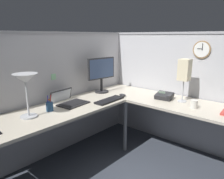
{
  "coord_description": "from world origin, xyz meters",
  "views": [
    {
      "loc": [
        -2.0,
        -1.48,
        1.53
      ],
      "look_at": [
        -0.12,
        0.15,
        0.91
      ],
      "focal_mm": 34.81,
      "sensor_mm": 36.0,
      "label": 1
    }
  ],
  "objects_px": {
    "computer_mouse": "(123,95)",
    "wall_clock": "(202,50)",
    "desk_lamp_dome": "(26,82)",
    "coffee_mug": "(194,104)",
    "office_phone": "(165,96)",
    "pen_cup": "(50,106)",
    "monitor": "(101,72)",
    "laptop": "(68,101)",
    "keyboard": "(110,100)",
    "desk_lamp_paper": "(184,71)"
  },
  "relations": [
    {
      "from": "wall_clock",
      "to": "office_phone",
      "type": "bearing_deg",
      "value": 136.57
    },
    {
      "from": "computer_mouse",
      "to": "monitor",
      "type": "bearing_deg",
      "value": 94.34
    },
    {
      "from": "laptop",
      "to": "wall_clock",
      "type": "relative_size",
      "value": 1.86
    },
    {
      "from": "desk_lamp_paper",
      "to": "coffee_mug",
      "type": "bearing_deg",
      "value": -127.17
    },
    {
      "from": "laptop",
      "to": "pen_cup",
      "type": "distance_m",
      "value": 0.32
    },
    {
      "from": "coffee_mug",
      "to": "monitor",
      "type": "bearing_deg",
      "value": 97.53
    },
    {
      "from": "keyboard",
      "to": "pen_cup",
      "type": "bearing_deg",
      "value": 159.01
    },
    {
      "from": "keyboard",
      "to": "wall_clock",
      "type": "height_order",
      "value": "wall_clock"
    },
    {
      "from": "computer_mouse",
      "to": "wall_clock",
      "type": "xyz_separation_m",
      "value": [
        0.58,
        -0.8,
        0.61
      ]
    },
    {
      "from": "laptop",
      "to": "computer_mouse",
      "type": "relative_size",
      "value": 3.94
    },
    {
      "from": "computer_mouse",
      "to": "office_phone",
      "type": "bearing_deg",
      "value": -62.63
    },
    {
      "from": "keyboard",
      "to": "desk_lamp_paper",
      "type": "xyz_separation_m",
      "value": [
        0.58,
        -0.7,
        0.37
      ]
    },
    {
      "from": "pen_cup",
      "to": "office_phone",
      "type": "bearing_deg",
      "value": -30.2
    },
    {
      "from": "monitor",
      "to": "desk_lamp_dome",
      "type": "bearing_deg",
      "value": -173.72
    },
    {
      "from": "desk_lamp_paper",
      "to": "desk_lamp_dome",
      "type": "bearing_deg",
      "value": 148.27
    },
    {
      "from": "desk_lamp_dome",
      "to": "coffee_mug",
      "type": "relative_size",
      "value": 4.64
    },
    {
      "from": "laptop",
      "to": "office_phone",
      "type": "height_order",
      "value": "laptop"
    },
    {
      "from": "office_phone",
      "to": "computer_mouse",
      "type": "bearing_deg",
      "value": 117.37
    },
    {
      "from": "monitor",
      "to": "pen_cup",
      "type": "distance_m",
      "value": 1.0
    },
    {
      "from": "pen_cup",
      "to": "keyboard",
      "type": "bearing_deg",
      "value": -18.95
    },
    {
      "from": "office_phone",
      "to": "coffee_mug",
      "type": "height_order",
      "value": "office_phone"
    },
    {
      "from": "computer_mouse",
      "to": "desk_lamp_dome",
      "type": "distance_m",
      "value": 1.3
    },
    {
      "from": "monitor",
      "to": "office_phone",
      "type": "bearing_deg",
      "value": -71.78
    },
    {
      "from": "coffee_mug",
      "to": "wall_clock",
      "type": "height_order",
      "value": "wall_clock"
    },
    {
      "from": "coffee_mug",
      "to": "laptop",
      "type": "bearing_deg",
      "value": 123.55
    },
    {
      "from": "monitor",
      "to": "desk_lamp_paper",
      "type": "relative_size",
      "value": 0.94
    },
    {
      "from": "laptop",
      "to": "office_phone",
      "type": "relative_size",
      "value": 1.81
    },
    {
      "from": "monitor",
      "to": "laptop",
      "type": "height_order",
      "value": "monitor"
    },
    {
      "from": "desk_lamp_paper",
      "to": "coffee_mug",
      "type": "height_order",
      "value": "desk_lamp_paper"
    },
    {
      "from": "desk_lamp_dome",
      "to": "wall_clock",
      "type": "height_order",
      "value": "wall_clock"
    },
    {
      "from": "coffee_mug",
      "to": "wall_clock",
      "type": "xyz_separation_m",
      "value": [
        0.44,
        0.12,
        0.58
      ]
    },
    {
      "from": "monitor",
      "to": "office_phone",
      "type": "relative_size",
      "value": 2.21
    },
    {
      "from": "office_phone",
      "to": "wall_clock",
      "type": "bearing_deg",
      "value": -43.43
    },
    {
      "from": "keyboard",
      "to": "pen_cup",
      "type": "relative_size",
      "value": 2.39
    },
    {
      "from": "monitor",
      "to": "wall_clock",
      "type": "height_order",
      "value": "wall_clock"
    },
    {
      "from": "computer_mouse",
      "to": "wall_clock",
      "type": "height_order",
      "value": "wall_clock"
    },
    {
      "from": "keyboard",
      "to": "desk_lamp_dome",
      "type": "height_order",
      "value": "desk_lamp_dome"
    },
    {
      "from": "monitor",
      "to": "keyboard",
      "type": "xyz_separation_m",
      "value": [
        -0.25,
        -0.38,
        -0.28
      ]
    },
    {
      "from": "pen_cup",
      "to": "wall_clock",
      "type": "distance_m",
      "value": 1.96
    },
    {
      "from": "keyboard",
      "to": "office_phone",
      "type": "xyz_separation_m",
      "value": [
        0.54,
        -0.48,
        0.03
      ]
    },
    {
      "from": "computer_mouse",
      "to": "coffee_mug",
      "type": "height_order",
      "value": "coffee_mug"
    },
    {
      "from": "pen_cup",
      "to": "wall_clock",
      "type": "bearing_deg",
      "value": -33.31
    },
    {
      "from": "desk_lamp_dome",
      "to": "office_phone",
      "type": "xyz_separation_m",
      "value": [
        1.49,
        -0.73,
        -0.33
      ]
    },
    {
      "from": "desk_lamp_paper",
      "to": "coffee_mug",
      "type": "distance_m",
      "value": 0.42
    },
    {
      "from": "pen_cup",
      "to": "desk_lamp_paper",
      "type": "height_order",
      "value": "desk_lamp_paper"
    },
    {
      "from": "keyboard",
      "to": "office_phone",
      "type": "bearing_deg",
      "value": -43.95
    },
    {
      "from": "monitor",
      "to": "desk_lamp_dome",
      "type": "xyz_separation_m",
      "value": [
        -1.2,
        -0.13,
        0.07
      ]
    },
    {
      "from": "office_phone",
      "to": "desk_lamp_paper",
      "type": "height_order",
      "value": "desk_lamp_paper"
    },
    {
      "from": "keyboard",
      "to": "coffee_mug",
      "type": "height_order",
      "value": "coffee_mug"
    },
    {
      "from": "laptop",
      "to": "keyboard",
      "type": "height_order",
      "value": "laptop"
    }
  ]
}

